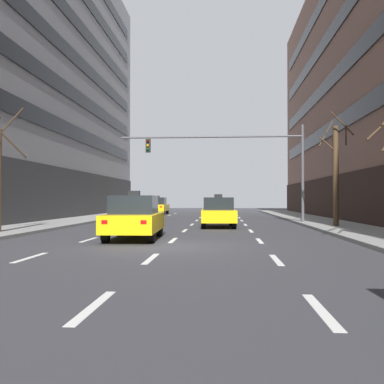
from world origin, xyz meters
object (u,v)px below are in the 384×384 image
at_px(taxi_driving_0, 157,206).
at_px(street_tree_1, 336,173).
at_px(taxi_driving_2, 218,213).
at_px(traffic_signal_0, 241,155).
at_px(taxi_driving_1, 135,218).

bearing_deg(taxi_driving_0, street_tree_1, -58.59).
distance_m(taxi_driving_2, traffic_signal_0, 5.17).
height_order(traffic_signal_0, street_tree_1, traffic_signal_0).
bearing_deg(taxi_driving_1, taxi_driving_0, 96.71).
bearing_deg(traffic_signal_0, taxi_driving_2, -111.54).
bearing_deg(taxi_driving_0, taxi_driving_2, -72.37).
relative_size(taxi_driving_2, street_tree_1, 0.75).
xyz_separation_m(taxi_driving_2, traffic_signal_0, (1.40, 3.54, 3.49)).
xyz_separation_m(taxi_driving_0, traffic_signal_0, (7.67, -16.20, 3.46)).
relative_size(taxi_driving_0, taxi_driving_2, 1.03).
xyz_separation_m(taxi_driving_1, taxi_driving_2, (3.08, 7.43, -0.02)).
relative_size(taxi_driving_1, traffic_signal_0, 0.39).
bearing_deg(taxi_driving_2, street_tree_1, -4.98).
bearing_deg(traffic_signal_0, street_tree_1, -40.88).
distance_m(taxi_driving_0, taxi_driving_1, 27.37).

